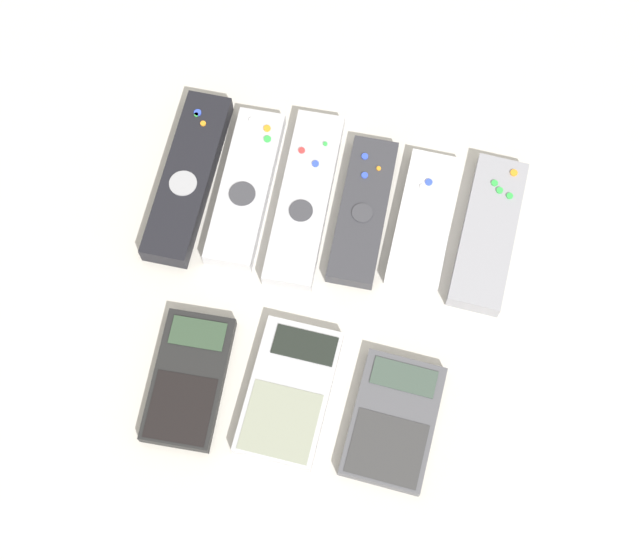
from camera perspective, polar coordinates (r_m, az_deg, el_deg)
name	(u,v)px	position (r m, az deg, el deg)	size (l,w,h in m)	color
ground_plane	(314,313)	(0.98, -0.42, -2.13)	(3.00, 3.00, 0.00)	beige
remote_0	(188,177)	(1.05, -8.45, 6.52)	(0.05, 0.21, 0.03)	black
remote_1	(246,188)	(1.03, -4.79, 5.91)	(0.06, 0.20, 0.02)	#B7B7BC
remote_2	(305,199)	(1.02, -0.99, 5.24)	(0.06, 0.22, 0.02)	#B7B7BC
remote_3	(363,211)	(1.02, 2.77, 4.45)	(0.06, 0.18, 0.02)	#333338
remote_4	(424,220)	(1.02, 6.69, 3.85)	(0.06, 0.17, 0.02)	silver
remote_5	(488,233)	(1.02, 10.72, 2.97)	(0.07, 0.19, 0.02)	gray
calculator_0	(189,379)	(0.96, -8.40, -6.29)	(0.08, 0.15, 0.02)	black
calculator_1	(289,392)	(0.95, -1.99, -7.17)	(0.09, 0.15, 0.02)	#B2B2B7
calculator_2	(393,421)	(0.94, 4.72, -8.97)	(0.09, 0.14, 0.02)	#4C4C51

